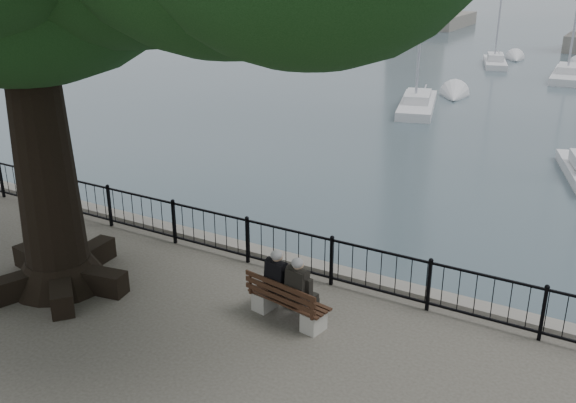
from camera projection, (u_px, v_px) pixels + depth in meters
The scene contains 8 objects.
harbor at pixel (299, 284), 13.98m from camera, with size 260.00×260.00×1.20m.
railing at pixel (288, 249), 13.19m from camera, with size 22.06×0.06×1.00m.
bench at pixel (287, 306), 11.56m from camera, with size 1.67×0.75×0.85m.
person_left at pixel (281, 284), 11.64m from camera, with size 0.45×0.71×1.35m.
person_right at pixel (302, 293), 11.35m from camera, with size 0.45×0.71×1.35m.
sailboat_b at pixel (417, 102), 31.92m from camera, with size 3.06×6.03×12.68m.
sailboat_f at pixel (568, 74), 39.80m from camera, with size 2.09×6.17×11.40m.
sailboat_h at pixel (495, 61), 44.63m from camera, with size 2.71×5.18×10.78m.
Camera 1 is at (5.97, -7.86, 6.21)m, focal length 40.00 mm.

